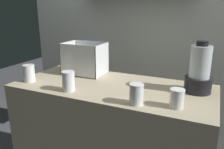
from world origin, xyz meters
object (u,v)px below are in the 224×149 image
at_px(juice_cup_beet_left, 69,82).
at_px(juice_cup_orange_right, 177,99).
at_px(blender_pitcher, 199,72).
at_px(juice_cup_carrot_far_left, 29,74).
at_px(carrot_display_bin, 85,64).
at_px(juice_cup_beet_middle, 136,95).

relative_size(juice_cup_beet_left, juice_cup_orange_right, 1.24).
distance_m(blender_pitcher, juice_cup_carrot_far_left, 1.20).
relative_size(carrot_display_bin, juice_cup_orange_right, 3.05).
distance_m(blender_pitcher, juice_cup_beet_left, 0.85).
bearing_deg(juice_cup_orange_right, juice_cup_carrot_far_left, 179.45).
height_order(blender_pitcher, juice_cup_carrot_far_left, blender_pitcher).
height_order(blender_pitcher, juice_cup_beet_middle, blender_pitcher).
relative_size(blender_pitcher, juice_cup_beet_middle, 2.73).
bearing_deg(juice_cup_orange_right, blender_pitcher, 74.70).
distance_m(juice_cup_beet_middle, juice_cup_orange_right, 0.22).
distance_m(blender_pitcher, juice_cup_beet_middle, 0.47).
bearing_deg(juice_cup_orange_right, juice_cup_beet_left, -177.37).
bearing_deg(juice_cup_beet_left, juice_cup_orange_right, 2.63).
relative_size(juice_cup_carrot_far_left, juice_cup_orange_right, 1.18).
height_order(juice_cup_beet_left, juice_cup_orange_right, juice_cup_beet_left).
bearing_deg(carrot_display_bin, juice_cup_beet_middle, -35.29).
xyz_separation_m(carrot_display_bin, juice_cup_orange_right, (0.81, -0.37, -0.03)).
relative_size(blender_pitcher, juice_cup_beet_left, 2.51).
bearing_deg(juice_cup_carrot_far_left, carrot_display_bin, 53.62).
height_order(blender_pitcher, juice_cup_orange_right, blender_pitcher).
bearing_deg(juice_cup_beet_middle, carrot_display_bin, 144.71).
distance_m(juice_cup_beet_left, juice_cup_beet_middle, 0.48).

